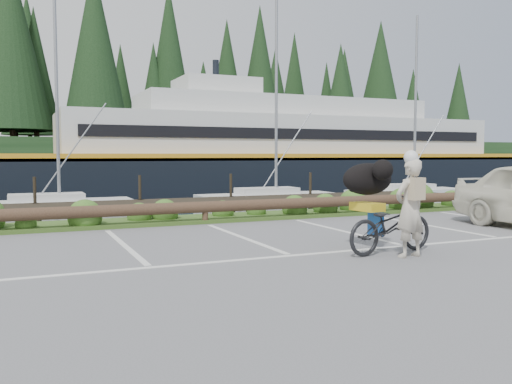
% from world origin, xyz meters
% --- Properties ---
extents(ground, '(72.00, 72.00, 0.00)m').
position_xyz_m(ground, '(0.00, 0.00, 0.00)').
color(ground, '#5D5C5F').
extents(harbor_backdrop, '(170.00, 160.00, 30.00)m').
position_xyz_m(harbor_backdrop, '(0.40, 78.42, -0.00)').
color(harbor_backdrop, '#192D3D').
rests_on(harbor_backdrop, ground).
extents(vegetation_strip, '(34.00, 1.60, 0.10)m').
position_xyz_m(vegetation_strip, '(0.00, 5.30, 0.05)').
color(vegetation_strip, '#3D5B21').
rests_on(vegetation_strip, ground).
extents(log_rail, '(32.00, 0.30, 0.60)m').
position_xyz_m(log_rail, '(0.00, 4.60, 0.00)').
color(log_rail, '#443021').
rests_on(log_rail, ground).
extents(bicycle, '(2.08, 0.95, 1.06)m').
position_xyz_m(bicycle, '(1.83, -0.90, 0.53)').
color(bicycle, black).
rests_on(bicycle, ground).
extents(cyclist, '(0.70, 0.51, 1.78)m').
position_xyz_m(cyclist, '(1.89, -1.36, 0.89)').
color(cyclist, '#BFB5A2').
rests_on(cyclist, ground).
extents(dog, '(0.67, 1.15, 0.63)m').
position_xyz_m(dog, '(1.75, -0.26, 1.37)').
color(dog, black).
rests_on(dog, bicycle).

